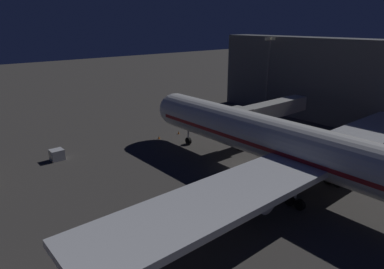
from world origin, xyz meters
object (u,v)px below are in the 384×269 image
airliner_at_gate (317,153)px  apron_floodlight_mast (268,71)px  baggage_container_mid_row (57,155)px  traffic_cone_nose_port (179,132)px  traffic_cone_nose_starboard (159,137)px  jet_bridge (263,112)px

airliner_at_gate → apron_floodlight_mast: size_ratio=3.58×
baggage_container_mid_row → traffic_cone_nose_port: 21.74m
baggage_container_mid_row → traffic_cone_nose_starboard: baggage_container_mid_row is taller
baggage_container_mid_row → traffic_cone_nose_starboard: (-17.25, 1.85, -0.54)m
jet_bridge → traffic_cone_nose_starboard: (12.50, -12.83, -5.12)m
airliner_at_gate → jet_bridge: 18.96m
jet_bridge → traffic_cone_nose_port: bearing=-57.7°
jet_bridge → traffic_cone_nose_starboard: size_ratio=34.15×
airliner_at_gate → traffic_cone_nose_starboard: bearing=-85.6°
airliner_at_gate → traffic_cone_nose_port: size_ratio=108.71×
apron_floodlight_mast → baggage_container_mid_row: size_ratio=8.94×
traffic_cone_nose_port → traffic_cone_nose_starboard: size_ratio=1.00×
jet_bridge → traffic_cone_nose_port: (8.10, -12.83, -5.12)m
baggage_container_mid_row → traffic_cone_nose_starboard: 17.36m
jet_bridge → traffic_cone_nose_starboard: 18.63m
apron_floodlight_mast → baggage_container_mid_row: bearing=-4.4°
traffic_cone_nose_port → airliner_at_gate: bearing=85.6°
jet_bridge → traffic_cone_nose_starboard: jet_bridge is taller
apron_floodlight_mast → jet_bridge: bearing=36.5°
jet_bridge → baggage_container_mid_row: size_ratio=10.06×
traffic_cone_nose_starboard → jet_bridge: bearing=134.3°
traffic_cone_nose_port → traffic_cone_nose_starboard: 4.40m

